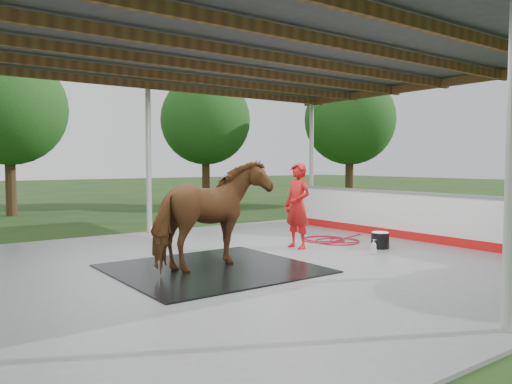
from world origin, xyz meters
TOP-DOWN VIEW (x-y plane):
  - ground at (0.00, 0.00)m, footprint 100.00×100.00m
  - concrete_slab at (0.00, 0.00)m, footprint 12.00×10.00m
  - pavilion_structure at (0.00, -0.00)m, footprint 12.60×10.60m
  - dasher_board at (4.60, 0.00)m, footprint 0.16×8.00m
  - tree_belt at (0.30, 0.90)m, footprint 28.00×28.00m
  - rubber_mat at (-0.97, -0.08)m, footprint 3.26×3.06m
  - horse at (-0.97, -0.08)m, footprint 2.39×1.50m
  - handler at (1.62, 0.67)m, footprint 0.49×0.70m
  - wash_bucket at (3.04, -0.40)m, footprint 0.38×0.38m
  - soap_bottle_a at (2.37, -0.79)m, footprint 0.13×0.13m
  - soap_bottle_b at (3.47, -0.25)m, footprint 0.10×0.10m
  - hose_coil at (2.94, 1.00)m, footprint 1.95×1.48m

SIDE VIEW (x-z plane):
  - ground at x=0.00m, z-range 0.00..0.00m
  - concrete_slab at x=0.00m, z-range 0.00..0.05m
  - hose_coil at x=2.94m, z-range 0.05..0.07m
  - rubber_mat at x=-0.97m, z-range 0.05..0.07m
  - soap_bottle_b at x=3.47m, z-range 0.05..0.21m
  - soap_bottle_a at x=2.37m, z-range 0.05..0.35m
  - wash_bucket at x=3.04m, z-range 0.05..0.41m
  - dasher_board at x=4.60m, z-range 0.02..1.17m
  - handler at x=1.62m, z-range 0.05..1.89m
  - horse at x=-0.97m, z-range 0.07..1.95m
  - tree_belt at x=0.30m, z-range 0.89..6.69m
  - pavilion_structure at x=0.00m, z-range 1.94..5.99m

